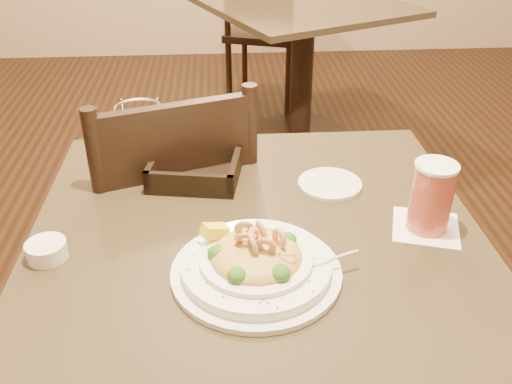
{
  "coord_description": "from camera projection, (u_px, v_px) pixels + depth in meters",
  "views": [
    {
      "loc": [
        -0.07,
        -0.93,
        1.39
      ],
      "look_at": [
        0.0,
        0.02,
        0.81
      ],
      "focal_mm": 40.0,
      "sensor_mm": 36.0,
      "label": 1
    }
  ],
  "objects": [
    {
      "name": "dining_chair_far",
      "position": [
        264.0,
        27.0,
        3.32
      ],
      "size": [
        0.53,
        0.53,
        0.93
      ],
      "rotation": [
        0.0,
        0.0,
        2.83
      ],
      "color": "black",
      "rests_on": "ground"
    },
    {
      "name": "dining_chair_near",
      "position": [
        172.0,
        229.0,
        1.56
      ],
      "size": [
        0.53,
        0.53,
        0.93
      ],
      "rotation": [
        0.0,
        0.0,
        3.46
      ],
      "color": "black",
      "rests_on": "ground"
    },
    {
      "name": "butter_ramekin",
      "position": [
        47.0,
        250.0,
        1.05
      ],
      "size": [
        0.08,
        0.08,
        0.03
      ],
      "primitive_type": "cylinder",
      "rotation": [
        0.0,
        0.0,
        0.01
      ],
      "color": "white",
      "rests_on": "main_table"
    },
    {
      "name": "napkin_caddy",
      "position": [
        142.0,
        145.0,
        1.31
      ],
      "size": [
        0.11,
        0.11,
        0.17
      ],
      "rotation": [
        0.0,
        0.0,
        -0.11
      ],
      "color": "silver",
      "rests_on": "main_table"
    },
    {
      "name": "side_plate",
      "position": [
        330.0,
        184.0,
        1.29
      ],
      "size": [
        0.18,
        0.18,
        0.01
      ],
      "primitive_type": "cylinder",
      "rotation": [
        0.0,
        0.0,
        0.31
      ],
      "color": "white",
      "rests_on": "main_table"
    },
    {
      "name": "bread_basket",
      "position": [
        195.0,
        172.0,
        1.3
      ],
      "size": [
        0.22,
        0.19,
        0.05
      ],
      "rotation": [
        0.0,
        0.0,
        -0.17
      ],
      "color": "black",
      "rests_on": "main_table"
    },
    {
      "name": "pasta_bowl",
      "position": [
        256.0,
        262.0,
        1.01
      ],
      "size": [
        0.34,
        0.31,
        0.1
      ],
      "rotation": [
        0.0,
        0.0,
        0.16
      ],
      "color": "white",
      "rests_on": "main_table"
    },
    {
      "name": "drink_glass",
      "position": [
        431.0,
        198.0,
        1.11
      ],
      "size": [
        0.16,
        0.16,
        0.15
      ],
      "rotation": [
        0.0,
        0.0,
        -0.3
      ],
      "color": "white",
      "rests_on": "main_table"
    },
    {
      "name": "main_table",
      "position": [
        257.0,
        318.0,
        1.26
      ],
      "size": [
        0.9,
        0.9,
        0.73
      ],
      "color": "black",
      "rests_on": "ground"
    },
    {
      "name": "background_table",
      "position": [
        303.0,
        48.0,
        2.95
      ],
      "size": [
        1.19,
        1.19,
        0.73
      ],
      "rotation": [
        0.0,
        0.0,
        0.42
      ],
      "color": "black",
      "rests_on": "ground"
    }
  ]
}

